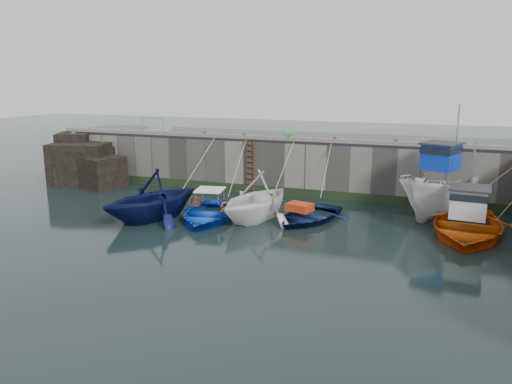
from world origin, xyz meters
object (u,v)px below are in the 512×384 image
(boat_far_white, at_px, (442,192))
(boat_near_blue, at_px, (208,219))
(bollard_b, at_px, (244,136))
(boat_far_orange, at_px, (467,225))
(fish_crate, at_px, (289,135))
(bollard_e, at_px, (396,142))
(boat_near_white, at_px, (153,219))
(bollard_d, at_px, (335,140))
(ladder, at_px, (250,166))
(bollard_a, at_px, (205,134))
(boat_near_blacktrim, at_px, (256,219))
(boat_near_navy, at_px, (308,220))
(bollard_c, at_px, (289,138))

(boat_far_white, bearing_deg, boat_near_blue, -134.16)
(boat_near_blue, xyz_separation_m, bollard_b, (-0.46, 6.02, 3.30))
(boat_far_orange, relative_size, fish_crate, 9.83)
(bollard_e, bearing_deg, boat_near_white, -146.42)
(boat_near_white, distance_m, fish_crate, 10.12)
(bollard_d, bearing_deg, boat_far_white, -14.18)
(ladder, relative_size, bollard_a, 11.43)
(boat_near_blacktrim, height_order, bollard_e, bollard_e)
(boat_far_white, bearing_deg, boat_far_orange, -48.78)
(boat_near_navy, relative_size, boat_far_orange, 0.68)
(boat_near_white, relative_size, boat_near_navy, 1.15)
(boat_near_blue, relative_size, boat_near_navy, 1.11)
(boat_near_blue, xyz_separation_m, boat_near_blacktrim, (2.20, 0.75, 0.00))
(bollard_a, height_order, bollard_e, same)
(boat_far_orange, bearing_deg, boat_near_blue, -167.19)
(boat_far_orange, relative_size, bollard_b, 23.38)
(ladder, height_order, bollard_b, bollard_b)
(boat_near_white, distance_m, bollard_d, 10.61)
(boat_near_navy, bearing_deg, ladder, 154.20)
(boat_near_navy, height_order, bollard_e, bollard_e)
(boat_near_blacktrim, height_order, boat_far_white, boat_far_white)
(bollard_d, bearing_deg, boat_near_navy, -93.04)
(boat_far_white, relative_size, bollard_b, 26.56)
(bollard_a, distance_m, bollard_e, 11.00)
(boat_near_blue, height_order, bollard_d, bollard_d)
(boat_far_white, distance_m, bollard_e, 3.57)
(boat_near_navy, bearing_deg, bollard_c, 134.43)
(bollard_c, bearing_deg, bollard_d, 0.00)
(ladder, bearing_deg, boat_far_white, -5.97)
(boat_near_blacktrim, relative_size, bollard_b, 17.84)
(boat_near_navy, distance_m, bollard_e, 6.63)
(fish_crate, bearing_deg, bollard_d, -49.98)
(boat_far_orange, distance_m, bollard_e, 6.36)
(bollard_b, bearing_deg, boat_far_orange, -20.37)
(fish_crate, height_order, bollard_a, bollard_a)
(bollard_a, xyz_separation_m, bollard_e, (11.00, 0.00, 0.00))
(boat_near_white, relative_size, boat_near_blue, 1.04)
(boat_far_white, xyz_separation_m, fish_crate, (-8.75, 3.05, 2.17))
(boat_far_white, bearing_deg, bollard_c, -167.61)
(ladder, xyz_separation_m, boat_near_blue, (-0.04, -5.68, -1.59))
(ladder, xyz_separation_m, boat_near_navy, (4.56, -4.27, -1.59))
(ladder, xyz_separation_m, bollard_e, (8.00, 0.34, 1.71))
(boat_near_blue, xyz_separation_m, boat_near_navy, (4.59, 1.42, 0.00))
(bollard_c, bearing_deg, boat_far_white, -9.82)
(boat_near_navy, relative_size, bollard_b, 15.95)
(boat_far_white, relative_size, bollard_e, 26.56)
(ladder, height_order, boat_far_orange, boat_far_orange)
(fish_crate, relative_size, bollard_a, 2.38)
(bollard_a, bearing_deg, boat_near_blue, -63.77)
(boat_near_blue, height_order, fish_crate, fish_crate)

